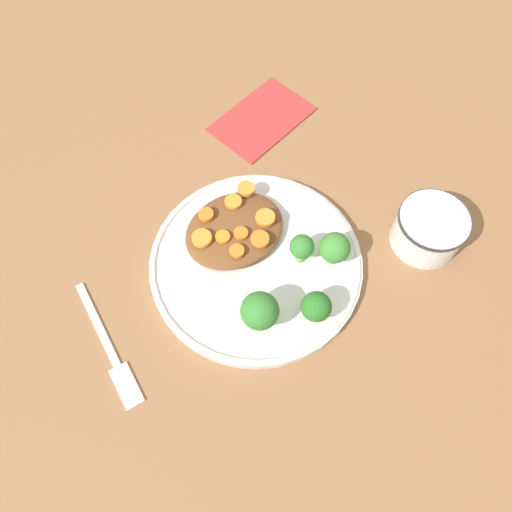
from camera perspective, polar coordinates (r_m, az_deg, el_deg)
name	(u,v)px	position (r m, az deg, el deg)	size (l,w,h in m)	color
ground_plane	(256,266)	(0.68, 0.00, -1.13)	(4.00, 4.00, 0.00)	#8C603D
plate	(256,263)	(0.67, 0.00, -0.78)	(0.29, 0.29, 0.02)	silver
dip_bowl	(429,228)	(0.71, 19.21, 2.99)	(0.09, 0.09, 0.06)	silver
stew_mound	(233,230)	(0.68, -2.59, 2.95)	(0.14, 0.12, 0.02)	brown
broccoli_floret_0	(302,247)	(0.64, 5.26, 0.98)	(0.03, 0.03, 0.05)	#759E51
broccoli_floret_1	(316,307)	(0.61, 6.88, -5.82)	(0.04, 0.04, 0.05)	#759E51
broccoli_floret_2	(260,311)	(0.60, 0.43, -6.33)	(0.05, 0.05, 0.06)	#759E51
broccoli_floret_3	(335,248)	(0.65, 8.98, 0.87)	(0.04, 0.04, 0.05)	#7FA85B
carrot_slice_0	(223,237)	(0.66, -3.83, 2.20)	(0.02, 0.02, 0.00)	orange
carrot_slice_1	(246,189)	(0.70, -1.14, 7.70)	(0.02, 0.02, 0.01)	orange
carrot_slice_2	(206,215)	(0.68, -5.74, 4.71)	(0.02, 0.02, 0.01)	orange
carrot_slice_3	(233,202)	(0.69, -2.62, 6.22)	(0.02, 0.02, 0.01)	orange
carrot_slice_4	(243,232)	(0.66, -1.47, 2.75)	(0.02, 0.02, 0.01)	orange
carrot_slice_5	(265,218)	(0.67, 1.07, 4.40)	(0.03, 0.03, 0.01)	orange
carrot_slice_6	(260,239)	(0.66, 0.44, 1.95)	(0.03, 0.03, 0.01)	orange
carrot_slice_7	(237,251)	(0.65, -2.21, 0.59)	(0.02, 0.02, 0.00)	orange
carrot_slice_8	(202,238)	(0.66, -6.21, 2.04)	(0.03, 0.03, 0.01)	orange
fork	(112,354)	(0.66, -16.17, -10.72)	(0.03, 0.18, 0.01)	silver
napkin	(262,118)	(0.83, 0.69, 15.47)	(0.17, 0.13, 0.01)	#B73333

